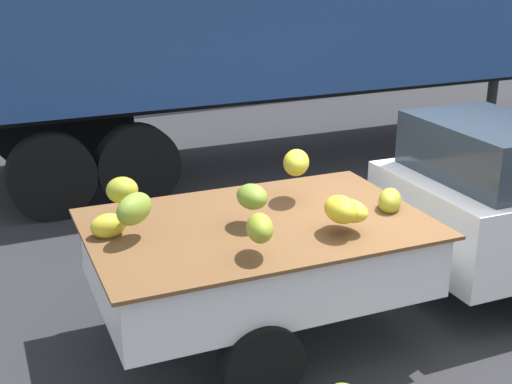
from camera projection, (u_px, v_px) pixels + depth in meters
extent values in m
plane|color=#28282B|center=(405.00, 313.00, 6.36)|extent=(220.00, 220.00, 0.00)
cube|color=gray|center=(130.00, 110.00, 13.87)|extent=(80.00, 0.80, 0.16)
cube|color=white|center=(498.00, 212.00, 6.60)|extent=(2.01, 1.77, 0.78)
cube|color=#28333D|center=(490.00, 149.00, 6.31)|extent=(1.13, 1.52, 0.52)
cube|color=white|center=(258.00, 278.00, 5.76)|extent=(2.72, 1.81, 0.08)
cube|color=white|center=(224.00, 216.00, 6.37)|extent=(2.63, 0.20, 0.44)
cube|color=white|center=(301.00, 292.00, 4.97)|extent=(2.63, 0.20, 0.44)
cube|color=white|center=(390.00, 226.00, 6.14)|extent=(0.15, 1.66, 0.44)
cube|color=white|center=(101.00, 277.00, 5.20)|extent=(0.15, 1.66, 0.44)
cube|color=#B21914|center=(223.00, 219.00, 6.41)|extent=(2.52, 0.16, 0.07)
cube|color=brown|center=(258.00, 224.00, 5.59)|extent=(2.85, 1.94, 0.03)
ellipsoid|color=olive|center=(252.00, 197.00, 5.45)|extent=(0.29, 0.36, 0.19)
ellipsoid|color=gold|center=(341.00, 209.00, 5.30)|extent=(0.31, 0.40, 0.20)
ellipsoid|color=gold|center=(296.00, 162.00, 5.98)|extent=(0.39, 0.43, 0.22)
ellipsoid|color=gold|center=(349.00, 210.00, 5.38)|extent=(0.31, 0.39, 0.17)
ellipsoid|color=olive|center=(134.00, 209.00, 5.18)|extent=(0.42, 0.40, 0.24)
ellipsoid|color=gold|center=(108.00, 226.00, 5.30)|extent=(0.30, 0.24, 0.19)
ellipsoid|color=#AAAC2C|center=(122.00, 190.00, 5.50)|extent=(0.29, 0.30, 0.21)
ellipsoid|color=#A2A82B|center=(390.00, 201.00, 5.85)|extent=(0.35, 0.37, 0.21)
ellipsoid|color=olive|center=(260.00, 228.00, 4.92)|extent=(0.30, 0.38, 0.20)
cylinder|color=black|center=(445.00, 227.00, 7.47)|extent=(0.65, 0.24, 0.64)
cylinder|color=black|center=(194.00, 273.00, 6.43)|extent=(0.65, 0.24, 0.64)
cylinder|color=black|center=(261.00, 363.00, 5.04)|extent=(0.65, 0.24, 0.64)
cube|color=black|center=(335.00, 85.00, 11.06)|extent=(11.05, 0.81, 0.30)
cylinder|color=black|center=(99.00, 124.00, 10.90)|extent=(1.09, 0.34, 1.08)
cylinder|color=black|center=(138.00, 166.00, 8.84)|extent=(1.09, 0.34, 1.08)
cylinder|color=black|center=(28.00, 131.00, 10.49)|extent=(1.09, 0.34, 1.08)
cylinder|color=black|center=(52.00, 176.00, 8.42)|extent=(1.09, 0.34, 1.08)
cylinder|color=#38383A|center=(492.00, 97.00, 12.48)|extent=(0.18, 0.18, 1.25)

